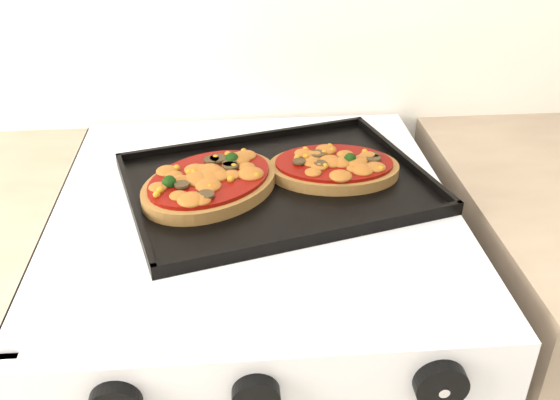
{
  "coord_description": "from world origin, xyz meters",
  "views": [
    {
      "loc": [
        -0.06,
        0.9,
        1.38
      ],
      "look_at": [
        0.0,
        1.67,
        0.92
      ],
      "focal_mm": 40.0,
      "sensor_mm": 36.0,
      "label": 1
    }
  ],
  "objects": [
    {
      "name": "baking_tray",
      "position": [
        0.0,
        1.72,
        0.92
      ],
      "size": [
        0.51,
        0.43,
        0.02
      ],
      "primitive_type": "cube",
      "rotation": [
        0.0,
        0.0,
        0.27
      ],
      "color": "black",
      "rests_on": "stove"
    },
    {
      "name": "knob_center",
      "position": [
        -0.05,
        1.37,
        0.85
      ],
      "size": [
        0.05,
        0.02,
        0.05
      ],
      "primitive_type": "cylinder",
      "rotation": [
        1.57,
        0.0,
        0.0
      ],
      "color": "black",
      "rests_on": "control_panel"
    },
    {
      "name": "control_panel",
      "position": [
        -0.03,
        1.39,
        0.85
      ],
      "size": [
        0.6,
        0.02,
        0.09
      ],
      "primitive_type": "cube",
      "color": "silver",
      "rests_on": "stove"
    },
    {
      "name": "pizza_right",
      "position": [
        0.09,
        1.74,
        0.93
      ],
      "size": [
        0.21,
        0.15,
        0.03
      ],
      "primitive_type": null,
      "rotation": [
        0.0,
        0.0,
        -0.08
      ],
      "color": "olive",
      "rests_on": "baking_tray"
    },
    {
      "name": "knob_right",
      "position": [
        0.16,
        1.37,
        0.85
      ],
      "size": [
        0.06,
        0.02,
        0.06
      ],
      "primitive_type": "cylinder",
      "rotation": [
        1.57,
        0.0,
        0.0
      ],
      "color": "black",
      "rests_on": "control_panel"
    },
    {
      "name": "pizza_left",
      "position": [
        -0.1,
        1.71,
        0.94
      ],
      "size": [
        0.27,
        0.27,
        0.03
      ],
      "primitive_type": null,
      "rotation": [
        0.0,
        0.0,
        0.73
      ],
      "color": "olive",
      "rests_on": "baking_tray"
    }
  ]
}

